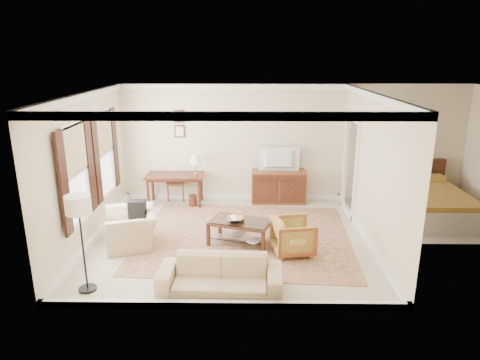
{
  "coord_description": "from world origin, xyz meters",
  "views": [
    {
      "loc": [
        0.3,
        -7.94,
        3.62
      ],
      "look_at": [
        0.2,
        0.3,
        1.15
      ],
      "focal_mm": 32.0,
      "sensor_mm": 36.0,
      "label": 1
    }
  ],
  "objects_px": {
    "tv": "(279,152)",
    "sofa": "(220,270)",
    "club_armchair": "(131,222)",
    "striped_armchair": "(293,235)",
    "coffee_table": "(240,226)",
    "writing_desk": "(175,179)",
    "sideboard": "(278,187)"
  },
  "relations": [
    {
      "from": "sideboard",
      "to": "tv",
      "type": "bearing_deg",
      "value": -90.0
    },
    {
      "from": "writing_desk",
      "to": "sideboard",
      "type": "relative_size",
      "value": 1.05
    },
    {
      "from": "writing_desk",
      "to": "coffee_table",
      "type": "bearing_deg",
      "value": -54.41
    },
    {
      "from": "writing_desk",
      "to": "coffee_table",
      "type": "distance_m",
      "value": 2.82
    },
    {
      "from": "sofa",
      "to": "coffee_table",
      "type": "bearing_deg",
      "value": 83.14
    },
    {
      "from": "club_armchair",
      "to": "sofa",
      "type": "xyz_separation_m",
      "value": [
        1.82,
        -1.7,
        -0.09
      ]
    },
    {
      "from": "coffee_table",
      "to": "sofa",
      "type": "xyz_separation_m",
      "value": [
        -0.29,
        -1.78,
        -0.0
      ]
    },
    {
      "from": "sideboard",
      "to": "club_armchair",
      "type": "bearing_deg",
      "value": -140.22
    },
    {
      "from": "sideboard",
      "to": "sofa",
      "type": "bearing_deg",
      "value": -105.99
    },
    {
      "from": "coffee_table",
      "to": "club_armchair",
      "type": "relative_size",
      "value": 1.23
    },
    {
      "from": "sideboard",
      "to": "coffee_table",
      "type": "relative_size",
      "value": 1.01
    },
    {
      "from": "club_armchair",
      "to": "sofa",
      "type": "height_order",
      "value": "club_armchair"
    },
    {
      "from": "tv",
      "to": "club_armchair",
      "type": "bearing_deg",
      "value": 39.55
    },
    {
      "from": "striped_armchair",
      "to": "sofa",
      "type": "height_order",
      "value": "sofa"
    },
    {
      "from": "club_armchair",
      "to": "striped_armchair",
      "type": "bearing_deg",
      "value": 66.98
    },
    {
      "from": "sideboard",
      "to": "club_armchair",
      "type": "xyz_separation_m",
      "value": [
        -3.03,
        -2.52,
        0.06
      ]
    },
    {
      "from": "coffee_table",
      "to": "striped_armchair",
      "type": "height_order",
      "value": "striped_armchair"
    },
    {
      "from": "writing_desk",
      "to": "sofa",
      "type": "relative_size",
      "value": 0.73
    },
    {
      "from": "club_armchair",
      "to": "writing_desk",
      "type": "bearing_deg",
      "value": 151.37
    },
    {
      "from": "sideboard",
      "to": "tv",
      "type": "xyz_separation_m",
      "value": [
        0.0,
        -0.02,
        0.89
      ]
    },
    {
      "from": "sideboard",
      "to": "striped_armchair",
      "type": "distance_m",
      "value": 2.85
    },
    {
      "from": "tv",
      "to": "sofa",
      "type": "height_order",
      "value": "tv"
    },
    {
      "from": "sideboard",
      "to": "writing_desk",
      "type": "bearing_deg",
      "value": -176.35
    },
    {
      "from": "writing_desk",
      "to": "tv",
      "type": "relative_size",
      "value": 1.45
    },
    {
      "from": "writing_desk",
      "to": "striped_armchair",
      "type": "distance_m",
      "value": 3.76
    },
    {
      "from": "coffee_table",
      "to": "sofa",
      "type": "height_order",
      "value": "sofa"
    },
    {
      "from": "sideboard",
      "to": "sofa",
      "type": "relative_size",
      "value": 0.69
    },
    {
      "from": "sideboard",
      "to": "sofa",
      "type": "height_order",
      "value": "sideboard"
    },
    {
      "from": "writing_desk",
      "to": "sofa",
      "type": "bearing_deg",
      "value": -71.75
    },
    {
      "from": "writing_desk",
      "to": "sofa",
      "type": "height_order",
      "value": "writing_desk"
    },
    {
      "from": "tv",
      "to": "coffee_table",
      "type": "bearing_deg",
      "value": 69.31
    },
    {
      "from": "sideboard",
      "to": "striped_armchair",
      "type": "height_order",
      "value": "sideboard"
    }
  ]
}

